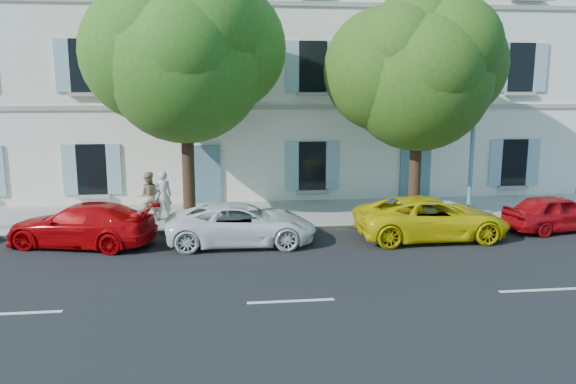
{
  "coord_description": "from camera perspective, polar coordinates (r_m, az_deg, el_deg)",
  "views": [
    {
      "loc": [
        -1.48,
        -15.98,
        4.8
      ],
      "look_at": [
        0.64,
        2.0,
        1.4
      ],
      "focal_mm": 35.0,
      "sensor_mm": 36.0,
      "label": 1
    }
  ],
  "objects": [
    {
      "name": "ground",
      "position": [
        16.75,
        -1.39,
        -6.02
      ],
      "size": [
        90.0,
        90.0,
        0.0
      ],
      "primitive_type": "plane",
      "color": "black"
    },
    {
      "name": "car_red_coupe",
      "position": [
        18.26,
        -20.24,
        -3.14
      ],
      "size": [
        4.87,
        3.0,
        1.32
      ],
      "primitive_type": "imported",
      "rotation": [
        0.0,
        0.0,
        4.44
      ],
      "color": "#B80508",
      "rests_on": "ground"
    },
    {
      "name": "car_yellow_supercar",
      "position": [
        18.51,
        14.37,
        -2.58
      ],
      "size": [
        4.9,
        2.31,
        1.35
      ],
      "primitive_type": "imported",
      "rotation": [
        0.0,
        0.0,
        1.58
      ],
      "color": "yellow",
      "rests_on": "ground"
    },
    {
      "name": "tree_left",
      "position": [
        19.6,
        -10.44,
        12.85
      ],
      "size": [
        5.48,
        5.48,
        8.49
      ],
      "color": "#3A2819",
      "rests_on": "sidewalk"
    },
    {
      "name": "pedestrian_a",
      "position": [
        20.32,
        -12.6,
        -0.34
      ],
      "size": [
        0.72,
        0.57,
        1.74
      ],
      "primitive_type": "imported",
      "rotation": [
        0.0,
        0.0,
        3.4
      ],
      "color": "silver",
      "rests_on": "sidewalk"
    },
    {
      "name": "street_lamp",
      "position": [
        20.74,
        18.7,
        9.53
      ],
      "size": [
        0.29,
        1.68,
        7.85
      ],
      "color": "#7293BF",
      "rests_on": "sidewalk"
    },
    {
      "name": "kerb",
      "position": [
        18.92,
        -2.04,
        -3.82
      ],
      "size": [
        36.0,
        0.16,
        0.16
      ],
      "primitive_type": "cube",
      "color": "#9E998E",
      "rests_on": "ground"
    },
    {
      "name": "car_red_hatchback",
      "position": [
        20.99,
        25.6,
        -1.91
      ],
      "size": [
        3.85,
        2.06,
        1.24
      ],
      "primitive_type": "imported",
      "rotation": [
        0.0,
        0.0,
        1.74
      ],
      "color": "#AF0A11",
      "rests_on": "ground"
    },
    {
      "name": "car_white_coupe",
      "position": [
        17.37,
        -4.73,
        -3.26
      ],
      "size": [
        4.63,
        2.21,
        1.28
      ],
      "primitive_type": "imported",
      "rotation": [
        0.0,
        0.0,
        1.55
      ],
      "color": "white",
      "rests_on": "ground"
    },
    {
      "name": "pedestrian_b",
      "position": [
        20.35,
        -14.03,
        -0.4
      ],
      "size": [
        0.87,
        0.69,
        1.73
      ],
      "primitive_type": "imported",
      "rotation": [
        0.0,
        0.0,
        3.18
      ],
      "color": "tan",
      "rests_on": "sidewalk"
    },
    {
      "name": "tree_right",
      "position": [
        20.02,
        13.15,
        11.17
      ],
      "size": [
        4.99,
        4.99,
        7.69
      ],
      "color": "#3A2819",
      "rests_on": "sidewalk"
    },
    {
      "name": "building",
      "position": [
        26.25,
        -3.59,
        13.23
      ],
      "size": [
        28.0,
        7.0,
        12.0
      ],
      "primitive_type": "cube",
      "color": "white",
      "rests_on": "ground"
    },
    {
      "name": "sidewalk",
      "position": [
        21.02,
        -2.53,
        -2.37
      ],
      "size": [
        36.0,
        4.5,
        0.15
      ],
      "primitive_type": "cube",
      "color": "#A09E96",
      "rests_on": "ground"
    }
  ]
}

